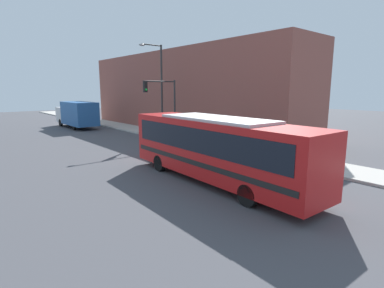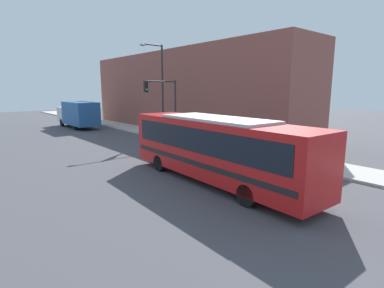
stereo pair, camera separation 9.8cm
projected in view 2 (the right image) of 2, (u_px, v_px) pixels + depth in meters
The scene contains 10 objects.
ground_plane at pixel (221, 178), 15.70m from camera, with size 120.00×120.00×0.00m, color #47474C.
sidewalk at pixel (134, 129), 34.57m from camera, with size 3.07×70.00×0.14m.
building_facade at pixel (183, 91), 34.11m from camera, with size 6.00×31.20×8.63m.
city_bus at pixel (216, 146), 14.57m from camera, with size 3.03×11.38×3.24m.
delivery_truck at pixel (78, 114), 35.71m from camera, with size 2.48×8.09×3.10m.
fire_hydrant at pixel (227, 144), 22.19m from camera, with size 0.21×0.29×0.80m.
traffic_light_pole at pixel (165, 99), 25.90m from camera, with size 3.28×0.35×5.21m.
parking_meter at pixel (192, 132), 25.09m from camera, with size 0.14×0.14×1.33m.
street_lamp at pixel (160, 84), 27.88m from camera, with size 2.41×0.28×8.42m.
pedestrian_near_corner at pixel (166, 125), 30.35m from camera, with size 0.34×0.34×1.69m.
Camera 2 is at (-10.88, -10.61, 4.56)m, focal length 28.00 mm.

